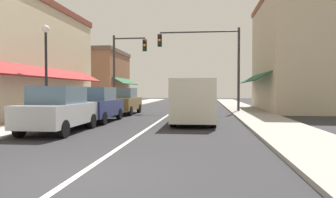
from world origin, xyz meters
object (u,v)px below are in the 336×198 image
(parked_car_nearest_left, at_px, (59,110))
(street_lamp_left_near, at_px, (46,57))
(parked_car_third_left, at_px, (123,101))
(traffic_signal_left_corner, at_px, (124,61))
(van_in_lane, at_px, (194,100))
(parked_car_second_left, at_px, (97,105))
(traffic_signal_mast_arm, at_px, (211,54))

(parked_car_nearest_left, xyz_separation_m, street_lamp_left_near, (-2.02, 2.82, 2.31))
(parked_car_third_left, height_order, street_lamp_left_near, street_lamp_left_near)
(street_lamp_left_near, bearing_deg, traffic_signal_left_corner, 82.96)
(parked_car_nearest_left, relative_size, van_in_lane, 0.79)
(parked_car_nearest_left, xyz_separation_m, traffic_signal_left_corner, (-0.80, 12.68, 3.00))
(parked_car_second_left, relative_size, van_in_lane, 0.79)
(parked_car_second_left, distance_m, traffic_signal_left_corner, 9.27)
(traffic_signal_left_corner, bearing_deg, parked_car_third_left, -76.32)
(traffic_signal_left_corner, distance_m, street_lamp_left_near, 9.96)
(van_in_lane, xyz_separation_m, traffic_signal_left_corner, (-5.82, 8.79, 2.73))
(parked_car_third_left, bearing_deg, street_lamp_left_near, -108.44)
(van_in_lane, height_order, traffic_signal_mast_arm, traffic_signal_mast_arm)
(parked_car_third_left, distance_m, traffic_signal_left_corner, 4.70)
(parked_car_second_left, bearing_deg, van_in_lane, -1.02)
(traffic_signal_mast_arm, height_order, street_lamp_left_near, traffic_signal_mast_arm)
(traffic_signal_left_corner, relative_size, street_lamp_left_near, 1.26)
(traffic_signal_left_corner, bearing_deg, parked_car_second_left, -84.29)
(parked_car_second_left, height_order, street_lamp_left_near, street_lamp_left_near)
(parked_car_second_left, relative_size, street_lamp_left_near, 0.87)
(parked_car_second_left, bearing_deg, traffic_signal_mast_arm, 52.58)
(parked_car_nearest_left, bearing_deg, parked_car_second_left, 88.42)
(parked_car_nearest_left, distance_m, van_in_lane, 6.36)
(parked_car_third_left, bearing_deg, van_in_lane, -46.96)
(parked_car_second_left, bearing_deg, street_lamp_left_near, -151.86)
(van_in_lane, xyz_separation_m, street_lamp_left_near, (-7.04, -1.07, 2.04))
(van_in_lane, distance_m, traffic_signal_left_corner, 10.89)
(van_in_lane, bearing_deg, traffic_signal_left_corner, 123.20)
(street_lamp_left_near, bearing_deg, parked_car_nearest_left, -54.40)
(traffic_signal_mast_arm, bearing_deg, van_in_lane, -96.61)
(traffic_signal_left_corner, xyz_separation_m, street_lamp_left_near, (-1.22, -9.86, -0.68))
(van_in_lane, bearing_deg, parked_car_nearest_left, -142.56)
(van_in_lane, bearing_deg, parked_car_second_left, 178.95)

